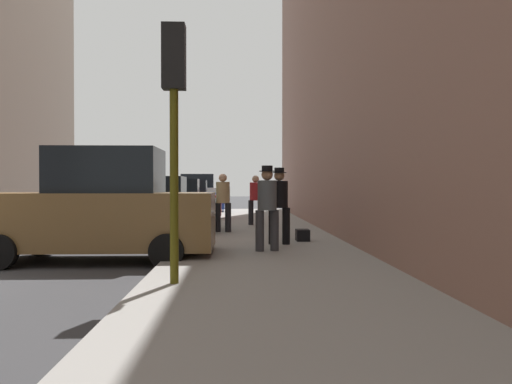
# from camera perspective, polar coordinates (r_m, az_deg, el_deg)

# --- Properties ---
(sidewalk) EXTENTS (4.00, 40.00, 0.15)m
(sidewalk) POSITION_cam_1_polar(r_m,az_deg,el_deg) (9.20, 1.76, -8.25)
(sidewalk) COLOR gray
(sidewalk) RESTS_ON ground_plane
(parked_bronze_suv) EXTENTS (4.60, 2.07, 2.25)m
(parked_bronze_suv) POSITION_cam_1_polar(r_m,az_deg,el_deg) (10.39, -17.41, -1.94)
(parked_bronze_suv) COLOR brown
(parked_bronze_suv) RESTS_ON ground_plane
(parked_dark_green_sedan) EXTENTS (4.21, 2.08, 1.79)m
(parked_dark_green_sedan) POSITION_cam_1_polar(r_m,az_deg,el_deg) (15.58, -12.25, -1.71)
(parked_dark_green_sedan) COLOR #193828
(parked_dark_green_sedan) RESTS_ON ground_plane
(parked_red_hatchback) EXTENTS (4.24, 2.14, 1.79)m
(parked_red_hatchback) POSITION_cam_1_polar(r_m,az_deg,el_deg) (21.21, -9.55, -1.06)
(parked_red_hatchback) COLOR #B2191E
(parked_red_hatchback) RESTS_ON ground_plane
(parked_blue_sedan) EXTENTS (4.23, 2.13, 1.79)m
(parked_blue_sedan) POSITION_cam_1_polar(r_m,az_deg,el_deg) (26.61, -8.04, -0.69)
(parked_blue_sedan) COLOR navy
(parked_blue_sedan) RESTS_ON ground_plane
(parked_white_van) EXTENTS (4.64, 2.15, 2.25)m
(parked_white_van) POSITION_cam_1_polar(r_m,az_deg,el_deg) (32.65, -6.95, -0.10)
(parked_white_van) COLOR silver
(parked_white_van) RESTS_ON ground_plane
(fire_hydrant) EXTENTS (0.42, 0.22, 0.70)m
(fire_hydrant) POSITION_cam_1_polar(r_m,az_deg,el_deg) (12.43, -6.44, -3.95)
(fire_hydrant) COLOR red
(fire_hydrant) RESTS_ON sidewalk
(traffic_light) EXTENTS (0.32, 0.32, 3.60)m
(traffic_light) POSITION_cam_1_polar(r_m,az_deg,el_deg) (7.14, -9.35, 10.77)
(traffic_light) COLOR #514C0F
(traffic_light) RESTS_ON sidewalk
(pedestrian_in_tan_coat) EXTENTS (0.53, 0.49, 1.71)m
(pedestrian_in_tan_coat) POSITION_cam_1_polar(r_m,az_deg,el_deg) (14.68, -3.81, -0.85)
(pedestrian_in_tan_coat) COLOR black
(pedestrian_in_tan_coat) RESTS_ON sidewalk
(pedestrian_with_beanie) EXTENTS (0.53, 0.47, 1.78)m
(pedestrian_with_beanie) POSITION_cam_1_polar(r_m,az_deg,el_deg) (10.37, 1.28, -1.34)
(pedestrian_with_beanie) COLOR #333338
(pedestrian_with_beanie) RESTS_ON sidewalk
(pedestrian_in_red_jacket) EXTENTS (0.51, 0.42, 1.71)m
(pedestrian_in_red_jacket) POSITION_cam_1_polar(r_m,az_deg,el_deg) (17.24, -0.05, -0.61)
(pedestrian_in_red_jacket) COLOR black
(pedestrian_in_red_jacket) RESTS_ON sidewalk
(pedestrian_with_fedora) EXTENTS (0.52, 0.46, 1.78)m
(pedestrian_with_fedora) POSITION_cam_1_polar(r_m,az_deg,el_deg) (11.56, 2.67, -1.12)
(pedestrian_with_fedora) COLOR black
(pedestrian_with_fedora) RESTS_ON sidewalk
(rolling_suitcase) EXTENTS (0.42, 0.60, 1.04)m
(rolling_suitcase) POSITION_cam_1_polar(r_m,az_deg,el_deg) (14.12, -6.30, -3.41)
(rolling_suitcase) COLOR black
(rolling_suitcase) RESTS_ON sidewalk
(duffel_bag) EXTENTS (0.32, 0.44, 0.28)m
(duffel_bag) POSITION_cam_1_polar(r_m,az_deg,el_deg) (12.40, 5.34, -4.92)
(duffel_bag) COLOR black
(duffel_bag) RESTS_ON sidewalk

